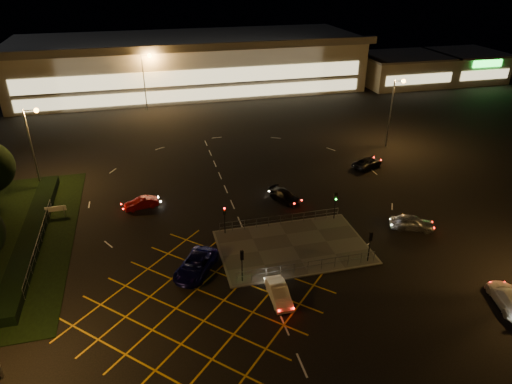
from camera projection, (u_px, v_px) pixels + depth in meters
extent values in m
plane|color=black|center=(268.00, 239.00, 46.02)|extent=(180.00, 180.00, 0.00)
cube|color=#4C4944|center=(293.00, 247.00, 44.71)|extent=(14.00, 9.00, 0.12)
cube|color=black|center=(32.00, 234.00, 45.92)|extent=(2.00, 26.00, 1.00)
cube|color=beige|center=(190.00, 64.00, 97.10)|extent=(70.00, 25.00, 10.00)
cube|color=slate|center=(188.00, 39.00, 94.72)|extent=(72.00, 26.50, 0.60)
cube|color=#FFEAA5|center=(198.00, 78.00, 86.30)|extent=(66.00, 0.20, 3.00)
cube|color=#FFEAA5|center=(199.00, 94.00, 87.77)|extent=(66.00, 0.20, 2.20)
cube|color=beige|center=(402.00, 70.00, 101.22)|extent=(18.00, 14.00, 6.00)
cube|color=slate|center=(404.00, 55.00, 99.77)|extent=(18.80, 14.80, 0.40)
cube|color=#FFEAA5|center=(419.00, 79.00, 95.33)|extent=(15.30, 0.20, 2.00)
cube|color=beige|center=(464.00, 66.00, 104.72)|extent=(14.00, 14.00, 6.00)
cube|color=slate|center=(467.00, 52.00, 103.28)|extent=(14.80, 14.80, 0.40)
cube|color=#FFEAA5|center=(485.00, 75.00, 98.84)|extent=(11.90, 0.20, 2.00)
cube|color=#19E533|center=(488.00, 64.00, 97.65)|extent=(7.00, 0.30, 1.40)
cylinder|color=slate|center=(32.00, 150.00, 53.96)|extent=(0.20, 0.20, 10.00)
cylinder|color=slate|center=(30.00, 110.00, 51.91)|extent=(1.40, 0.12, 0.12)
sphere|color=orange|center=(36.00, 110.00, 52.09)|extent=(0.56, 0.56, 0.56)
cylinder|color=slate|center=(390.00, 114.00, 66.20)|extent=(0.20, 0.20, 10.00)
cylinder|color=slate|center=(399.00, 81.00, 64.15)|extent=(1.40, 0.12, 0.12)
sphere|color=orange|center=(404.00, 81.00, 64.33)|extent=(0.56, 0.56, 0.56)
cylinder|color=slate|center=(144.00, 83.00, 82.86)|extent=(0.20, 0.20, 10.00)
cylinder|color=slate|center=(145.00, 55.00, 80.81)|extent=(1.40, 0.12, 0.12)
sphere|color=orange|center=(149.00, 56.00, 80.98)|extent=(0.56, 0.56, 0.56)
cylinder|color=slate|center=(343.00, 69.00, 93.35)|extent=(0.20, 0.20, 10.00)
cylinder|color=slate|center=(349.00, 44.00, 91.30)|extent=(1.40, 0.12, 0.12)
sphere|color=orange|center=(352.00, 44.00, 91.47)|extent=(0.56, 0.56, 0.56)
cylinder|color=black|center=(242.00, 267.00, 39.23)|extent=(0.10, 0.10, 3.00)
cube|color=black|center=(242.00, 255.00, 38.68)|extent=(0.28, 0.18, 0.90)
sphere|color=#19FF33|center=(242.00, 254.00, 38.80)|extent=(0.16, 0.16, 0.16)
cylinder|color=black|center=(369.00, 247.00, 41.87)|extent=(0.10, 0.10, 3.00)
cube|color=black|center=(371.00, 236.00, 41.31)|extent=(0.28, 0.18, 0.90)
sphere|color=#19FF33|center=(370.00, 236.00, 41.43)|extent=(0.16, 0.16, 0.16)
cylinder|color=black|center=(225.00, 221.00, 46.12)|extent=(0.10, 0.10, 3.00)
cube|color=black|center=(224.00, 210.00, 45.57)|extent=(0.28, 0.18, 0.90)
sphere|color=#FF0C0C|center=(225.00, 211.00, 45.46)|extent=(0.16, 0.16, 0.16)
cylinder|color=black|center=(335.00, 206.00, 48.75)|extent=(0.10, 0.10, 3.00)
cube|color=black|center=(336.00, 196.00, 48.20)|extent=(0.28, 0.18, 0.90)
sphere|color=#19FF33|center=(336.00, 197.00, 48.09)|extent=(0.16, 0.16, 0.16)
imported|color=white|center=(279.00, 293.00, 37.63)|extent=(1.45, 4.09, 1.34)
imported|color=#0D0E51|center=(196.00, 265.00, 40.87)|extent=(5.09, 6.03, 1.54)
imported|color=black|center=(285.00, 196.00, 53.00)|extent=(3.48, 4.62, 1.25)
imported|color=#AEB1B5|center=(412.00, 223.00, 47.39)|extent=(4.85, 3.47, 1.53)
imported|color=maroon|center=(141.00, 203.00, 51.44)|extent=(3.92, 1.99, 1.23)
imported|color=black|center=(367.00, 163.00, 61.47)|extent=(4.99, 3.75, 1.26)
imported|color=silver|center=(509.00, 299.00, 36.91)|extent=(3.28, 5.42, 1.47)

